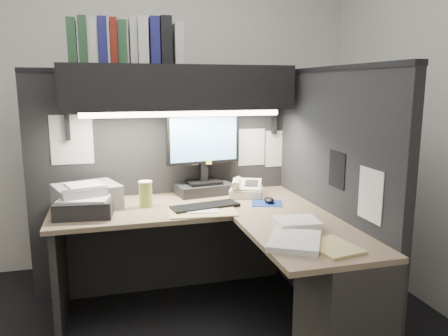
{
  "coord_description": "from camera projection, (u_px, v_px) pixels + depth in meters",
  "views": [
    {
      "loc": [
        -0.38,
        -2.24,
        1.51
      ],
      "look_at": [
        0.37,
        0.51,
        0.97
      ],
      "focal_mm": 35.0,
      "sensor_mm": 36.0,
      "label": 1
    }
  ],
  "objects": [
    {
      "name": "notebook_stack",
      "position": [
        85.0,
        207.0,
        2.68
      ],
      "size": [
        0.36,
        0.31,
        0.1
      ],
      "primitive_type": "cube",
      "rotation": [
        0.0,
        0.0,
        -0.11
      ],
      "color": "black",
      "rests_on": "desk"
    },
    {
      "name": "wall_back",
      "position": [
        150.0,
        105.0,
        3.67
      ],
      "size": [
        3.5,
        0.04,
        2.7
      ],
      "primitive_type": "cube",
      "color": "silver",
      "rests_on": "floor"
    },
    {
      "name": "overhead_shelf",
      "position": [
        179.0,
        88.0,
        2.97
      ],
      "size": [
        1.55,
        0.34,
        0.3
      ],
      "primitive_type": "cube",
      "color": "black",
      "rests_on": "partition_back"
    },
    {
      "name": "mousepad",
      "position": [
        267.0,
        203.0,
        2.95
      ],
      "size": [
        0.25,
        0.24,
        0.0
      ],
      "primitive_type": "cube",
      "rotation": [
        0.0,
        0.0,
        -0.34
      ],
      "color": "navy",
      "rests_on": "desk"
    },
    {
      "name": "open_folder",
      "position": [
        202.0,
        211.0,
        2.75
      ],
      "size": [
        0.45,
        0.32,
        0.01
      ],
      "primitive_type": "cube",
      "rotation": [
        0.0,
        0.0,
        -0.11
      ],
      "color": "tan",
      "rests_on": "desk"
    },
    {
      "name": "mouse",
      "position": [
        269.0,
        200.0,
        2.95
      ],
      "size": [
        0.08,
        0.11,
        0.04
      ],
      "primitive_type": "ellipsoid",
      "rotation": [
        0.0,
        0.0,
        -0.12
      ],
      "color": "black",
      "rests_on": "mousepad"
    },
    {
      "name": "task_light_tube",
      "position": [
        183.0,
        114.0,
        2.87
      ],
      "size": [
        1.32,
        0.04,
        0.04
      ],
      "primitive_type": "cylinder",
      "rotation": [
        0.0,
        1.57,
        0.0
      ],
      "color": "white",
      "rests_on": "overhead_shelf"
    },
    {
      "name": "partition_back",
      "position": [
        164.0,
        183.0,
        3.24
      ],
      "size": [
        1.9,
        0.06,
        1.6
      ],
      "primitive_type": "cube",
      "color": "black",
      "rests_on": "floor"
    },
    {
      "name": "paper_stack_b",
      "position": [
        295.0,
        241.0,
        2.19
      ],
      "size": [
        0.37,
        0.39,
        0.03
      ],
      "primitive_type": "cube",
      "rotation": [
        0.0,
        0.0,
        -0.51
      ],
      "color": "white",
      "rests_on": "desk"
    },
    {
      "name": "coffee_cup",
      "position": [
        146.0,
        195.0,
        2.86
      ],
      "size": [
        0.09,
        0.09,
        0.16
      ],
      "primitive_type": "cylinder",
      "rotation": [
        0.0,
        0.0,
        -0.06
      ],
      "color": "#B5BE4C",
      "rests_on": "desk"
    },
    {
      "name": "keyboard",
      "position": [
        205.0,
        206.0,
        2.84
      ],
      "size": [
        0.46,
        0.23,
        0.02
      ],
      "primitive_type": "cube",
      "rotation": [
        0.0,
        0.0,
        0.18
      ],
      "color": "black",
      "rests_on": "desk"
    },
    {
      "name": "wall_front",
      "position": [
        314.0,
        173.0,
        0.83
      ],
      "size": [
        3.5,
        0.04,
        2.7
      ],
      "primitive_type": "cube",
      "color": "silver",
      "rests_on": "floor"
    },
    {
      "name": "pinned_papers",
      "position": [
        229.0,
        155.0,
        2.95
      ],
      "size": [
        1.76,
        1.31,
        0.51
      ],
      "color": "white",
      "rests_on": "partition_back"
    },
    {
      "name": "printer",
      "position": [
        87.0,
        196.0,
        2.83
      ],
      "size": [
        0.46,
        0.43,
        0.15
      ],
      "primitive_type": "cube",
      "rotation": [
        0.0,
        0.0,
        0.31
      ],
      "color": "#929598",
      "rests_on": "desk"
    },
    {
      "name": "binder_row",
      "position": [
        127.0,
        42.0,
        2.82
      ],
      "size": [
        0.72,
        0.25,
        0.3
      ],
      "color": "#264C2F",
      "rests_on": "overhead_shelf"
    },
    {
      "name": "desk",
      "position": [
        256.0,
        273.0,
        2.53
      ],
      "size": [
        1.7,
        1.53,
        0.73
      ],
      "color": "#836C53",
      "rests_on": "floor"
    },
    {
      "name": "paper_stack_a",
      "position": [
        297.0,
        223.0,
        2.45
      ],
      "size": [
        0.26,
        0.22,
        0.05
      ],
      "primitive_type": "cube",
      "rotation": [
        0.0,
        0.0,
        -0.11
      ],
      "color": "white",
      "rests_on": "desk"
    },
    {
      "name": "manila_stack",
      "position": [
        333.0,
        247.0,
        2.13
      ],
      "size": [
        0.25,
        0.29,
        0.01
      ],
      "primitive_type": "cube",
      "rotation": [
        0.0,
        0.0,
        0.17
      ],
      "color": "tan",
      "rests_on": "desk"
    },
    {
      "name": "telephone",
      "position": [
        246.0,
        189.0,
        3.15
      ],
      "size": [
        0.3,
        0.3,
        0.09
      ],
      "primitive_type": "cube",
      "rotation": [
        0.0,
        0.0,
        -0.4
      ],
      "color": "beige",
      "rests_on": "desk"
    },
    {
      "name": "partition_right",
      "position": [
        329.0,
        199.0,
        2.78
      ],
      "size": [
        0.06,
        1.5,
        1.6
      ],
      "primitive_type": "cube",
      "color": "black",
      "rests_on": "floor"
    },
    {
      "name": "monitor",
      "position": [
        204.0,
        163.0,
        3.16
      ],
      "size": [
        0.54,
        0.29,
        0.59
      ],
      "rotation": [
        0.0,
        0.0,
        0.14
      ],
      "color": "black",
      "rests_on": "desk"
    }
  ]
}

